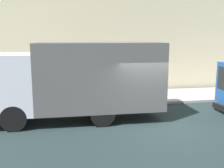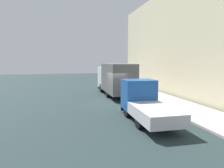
{
  "view_description": "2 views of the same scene",
  "coord_description": "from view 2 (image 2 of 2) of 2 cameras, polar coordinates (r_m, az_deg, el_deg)",
  "views": [
    {
      "loc": [
        -9.73,
        3.18,
        3.47
      ],
      "look_at": [
        1.14,
        1.33,
        1.5
      ],
      "focal_mm": 42.18,
      "sensor_mm": 36.0,
      "label": 1
    },
    {
      "loc": [
        -3.92,
        -16.36,
        3.51
      ],
      "look_at": [
        0.75,
        2.59,
        1.21
      ],
      "focal_mm": 31.23,
      "sensor_mm": 36.0,
      "label": 2
    }
  ],
  "objects": [
    {
      "name": "ground",
      "position": [
        17.18,
        -0.36,
        -5.07
      ],
      "size": [
        80.0,
        80.0,
        0.0
      ],
      "primitive_type": "plane",
      "color": "#213031"
    },
    {
      "name": "sidewalk",
      "position": [
        18.78,
        13.59,
        -4.04
      ],
      "size": [
        3.29,
        30.0,
        0.13
      ],
      "primitive_type": "cube",
      "color": "#A89E9D",
      "rests_on": "ground"
    },
    {
      "name": "building_facade",
      "position": [
        19.65,
        19.73,
        12.11
      ],
      "size": [
        0.5,
        30.0,
        10.98
      ],
      "primitive_type": "cube",
      "color": "beige",
      "rests_on": "ground"
    },
    {
      "name": "large_utility_truck",
      "position": [
        20.08,
        0.91,
        1.77
      ],
      "size": [
        2.34,
        7.78,
        3.26
      ],
      "rotation": [
        0.0,
        0.0,
        -0.0
      ],
      "color": "silver",
      "rests_on": "ground"
    },
    {
      "name": "small_flatbed_truck",
      "position": [
        11.88,
        9.52,
        -5.28
      ],
      "size": [
        2.1,
        5.14,
        2.32
      ],
      "rotation": [
        0.0,
        0.0,
        -0.02
      ],
      "color": "#1A4E9A",
      "rests_on": "ground"
    },
    {
      "name": "pedestrian_walking",
      "position": [
        24.02,
        4.83,
        0.88
      ],
      "size": [
        0.46,
        0.46,
        1.77
      ],
      "rotation": [
        0.0,
        0.0,
        2.08
      ],
      "color": "black",
      "rests_on": "sidewalk"
    },
    {
      "name": "pedestrian_standing",
      "position": [
        26.09,
        6.73,
        1.27
      ],
      "size": [
        0.41,
        0.41,
        1.76
      ],
      "rotation": [
        0.0,
        0.0,
        1.62
      ],
      "color": "#4E3357",
      "rests_on": "sidewalk"
    },
    {
      "name": "pedestrian_third",
      "position": [
        27.63,
        5.98,
        1.43
      ],
      "size": [
        0.53,
        0.53,
        1.63
      ],
      "rotation": [
        0.0,
        0.0,
        2.47
      ],
      "color": "#61564A",
      "rests_on": "sidewalk"
    },
    {
      "name": "traffic_cone_orange",
      "position": [
        25.22,
        4.38,
        -0.29
      ],
      "size": [
        0.44,
        0.44,
        0.63
      ],
      "primitive_type": "cone",
      "color": "orange",
      "rests_on": "sidewalk"
    },
    {
      "name": "street_sign_post",
      "position": [
        21.08,
        6.6,
        1.4
      ],
      "size": [
        0.44,
        0.08,
        2.43
      ],
      "color": "#4C5156",
      "rests_on": "sidewalk"
    }
  ]
}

